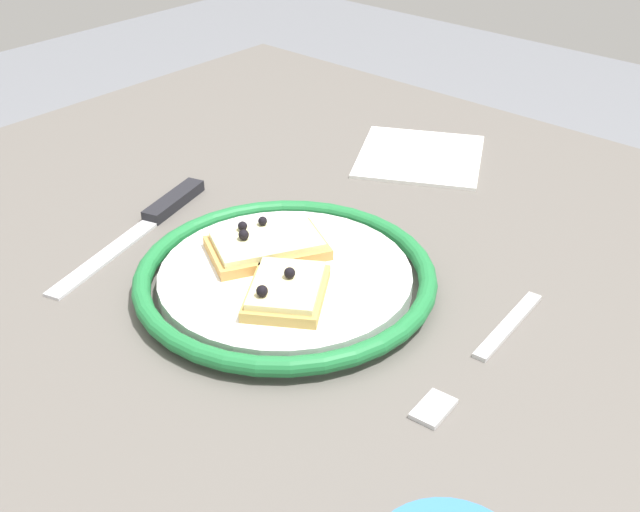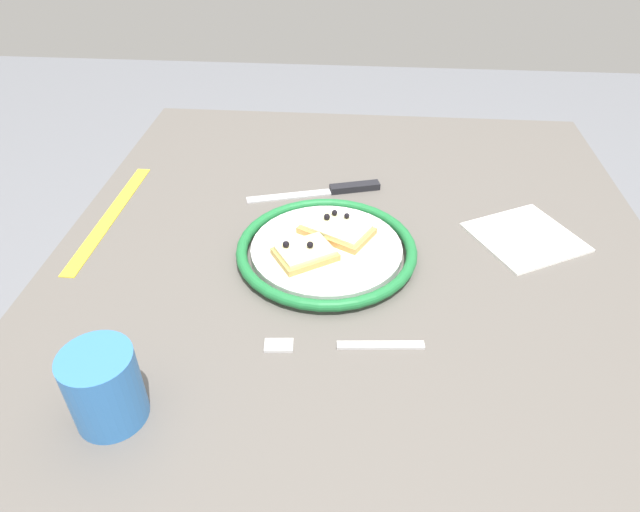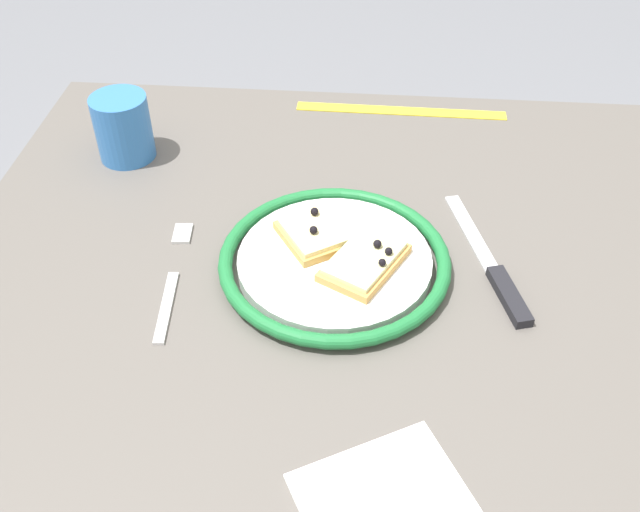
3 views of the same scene
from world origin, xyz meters
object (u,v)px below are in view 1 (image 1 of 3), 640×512
(dining_table, at_px, (293,324))
(plate, at_px, (285,278))
(pizza_slice_near, at_px, (264,244))
(pizza_slice_far, at_px, (286,290))
(knife, at_px, (156,215))
(fork, at_px, (483,354))
(napkin, at_px, (420,156))

(dining_table, relative_size, plate, 3.68)
(pizza_slice_near, height_order, pizza_slice_far, same)
(pizza_slice_near, height_order, knife, pizza_slice_near)
(pizza_slice_near, distance_m, pizza_slice_far, 0.08)
(plate, xyz_separation_m, knife, (0.19, -0.01, -0.01))
(pizza_slice_far, bearing_deg, fork, -158.03)
(pizza_slice_near, relative_size, napkin, 0.84)
(pizza_slice_near, xyz_separation_m, fork, (-0.23, -0.02, -0.02))
(fork, bearing_deg, plate, 10.29)
(dining_table, relative_size, napkin, 6.75)
(pizza_slice_far, height_order, knife, pizza_slice_far)
(knife, xyz_separation_m, napkin, (-0.12, -0.31, -0.00))
(pizza_slice_near, bearing_deg, napkin, -83.70)
(pizza_slice_far, xyz_separation_m, knife, (0.22, -0.03, -0.02))
(fork, relative_size, napkin, 1.35)
(plate, distance_m, knife, 0.19)
(plate, relative_size, napkin, 1.83)
(pizza_slice_near, bearing_deg, pizza_slice_far, 148.16)
(pizza_slice_far, xyz_separation_m, fork, (-0.16, -0.06, -0.02))
(plate, height_order, napkin, plate)
(plate, bearing_deg, pizza_slice_near, -18.38)
(plate, bearing_deg, pizza_slice_far, 134.97)
(plate, relative_size, pizza_slice_far, 2.60)
(knife, distance_m, fork, 0.38)
(pizza_slice_far, bearing_deg, plate, -45.03)
(pizza_slice_far, relative_size, knife, 0.45)
(fork, height_order, napkin, same)
(plate, distance_m, napkin, 0.32)
(napkin, bearing_deg, pizza_slice_far, 106.53)
(pizza_slice_near, bearing_deg, dining_table, -96.49)
(dining_table, relative_size, pizza_slice_near, 8.03)
(fork, bearing_deg, knife, 4.37)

